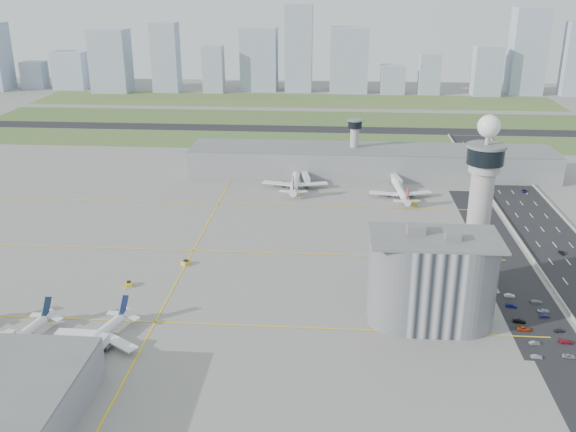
# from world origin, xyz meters

# --- Properties ---
(ground) EXTENTS (1000.00, 1000.00, 0.00)m
(ground) POSITION_xyz_m (0.00, 0.00, 0.00)
(ground) COLOR gray
(grass_strip_0) EXTENTS (480.00, 50.00, 0.08)m
(grass_strip_0) POSITION_xyz_m (-20.00, 225.00, 0.04)
(grass_strip_0) COLOR #46632F
(grass_strip_0) RESTS_ON ground
(grass_strip_1) EXTENTS (480.00, 60.00, 0.08)m
(grass_strip_1) POSITION_xyz_m (-20.00, 300.00, 0.04)
(grass_strip_1) COLOR #465F2D
(grass_strip_1) RESTS_ON ground
(grass_strip_2) EXTENTS (480.00, 70.00, 0.08)m
(grass_strip_2) POSITION_xyz_m (-20.00, 380.00, 0.04)
(grass_strip_2) COLOR #546C33
(grass_strip_2) RESTS_ON ground
(runway) EXTENTS (480.00, 22.00, 0.10)m
(runway) POSITION_xyz_m (-20.00, 262.00, 0.06)
(runway) COLOR black
(runway) RESTS_ON ground
(barrier_left) EXTENTS (0.60, 500.00, 1.20)m
(barrier_left) POSITION_xyz_m (101.00, 0.00, 0.60)
(barrier_left) COLOR #9E9E99
(barrier_left) RESTS_ON ground
(landside_road) EXTENTS (18.00, 260.00, 0.08)m
(landside_road) POSITION_xyz_m (90.00, -10.00, 0.04)
(landside_road) COLOR black
(landside_road) RESTS_ON ground
(parking_lot) EXTENTS (20.00, 44.00, 0.10)m
(parking_lot) POSITION_xyz_m (88.00, -22.00, 0.05)
(parking_lot) COLOR black
(parking_lot) RESTS_ON ground
(taxiway_line_h_0) EXTENTS (260.00, 0.60, 0.01)m
(taxiway_line_h_0) POSITION_xyz_m (-40.00, -30.00, 0.01)
(taxiway_line_h_0) COLOR yellow
(taxiway_line_h_0) RESTS_ON ground
(taxiway_line_h_1) EXTENTS (260.00, 0.60, 0.01)m
(taxiway_line_h_1) POSITION_xyz_m (-40.00, 30.00, 0.01)
(taxiway_line_h_1) COLOR yellow
(taxiway_line_h_1) RESTS_ON ground
(taxiway_line_h_2) EXTENTS (260.00, 0.60, 0.01)m
(taxiway_line_h_2) POSITION_xyz_m (-40.00, 90.00, 0.01)
(taxiway_line_h_2) COLOR yellow
(taxiway_line_h_2) RESTS_ON ground
(taxiway_line_v) EXTENTS (0.60, 260.00, 0.01)m
(taxiway_line_v) POSITION_xyz_m (-40.00, 30.00, 0.01)
(taxiway_line_v) COLOR yellow
(taxiway_line_v) RESTS_ON ground
(control_tower) EXTENTS (14.00, 14.00, 64.50)m
(control_tower) POSITION_xyz_m (72.00, 8.00, 35.04)
(control_tower) COLOR #ADAAA5
(control_tower) RESTS_ON ground
(secondary_tower) EXTENTS (8.60, 8.60, 31.90)m
(secondary_tower) POSITION_xyz_m (30.00, 150.00, 18.80)
(secondary_tower) COLOR #ADAAA5
(secondary_tower) RESTS_ON ground
(admin_building) EXTENTS (42.00, 24.00, 33.50)m
(admin_building) POSITION_xyz_m (51.99, -22.00, 15.30)
(admin_building) COLOR #B2B2B7
(admin_building) RESTS_ON ground
(terminal_pier) EXTENTS (210.00, 32.00, 15.80)m
(terminal_pier) POSITION_xyz_m (40.00, 148.00, 7.90)
(terminal_pier) COLOR gray
(terminal_pier) RESTS_ON ground
(airplane_near_b) EXTENTS (37.22, 41.14, 9.86)m
(airplane_near_b) POSITION_xyz_m (-78.76, -48.83, 4.93)
(airplane_near_b) COLOR white
(airplane_near_b) RESTS_ON ground
(airplane_near_c) EXTENTS (39.69, 43.20, 10.01)m
(airplane_near_c) POSITION_xyz_m (-54.64, -46.00, 5.00)
(airplane_near_c) COLOR white
(airplane_near_c) RESTS_ON ground
(airplane_far_a) EXTENTS (36.83, 43.16, 11.96)m
(airplane_far_a) POSITION_xyz_m (-2.46, 119.40, 5.98)
(airplane_far_a) COLOR white
(airplane_far_a) RESTS_ON ground
(airplane_far_b) EXTENTS (36.73, 42.04, 10.97)m
(airplane_far_b) POSITION_xyz_m (53.86, 107.82, 5.48)
(airplane_far_b) COLOR white
(airplane_far_b) RESTS_ON ground
(jet_bridge_near_2) EXTENTS (5.39, 14.31, 5.70)m
(jet_bridge_near_2) POSITION_xyz_m (-53.00, -61.00, 2.85)
(jet_bridge_near_2) COLOR silver
(jet_bridge_near_2) RESTS_ON ground
(jet_bridge_far_0) EXTENTS (5.39, 14.31, 5.70)m
(jet_bridge_far_0) POSITION_xyz_m (2.00, 132.00, 2.85)
(jet_bridge_far_0) COLOR silver
(jet_bridge_far_0) RESTS_ON ground
(jet_bridge_far_1) EXTENTS (5.39, 14.31, 5.70)m
(jet_bridge_far_1) POSITION_xyz_m (52.00, 132.00, 2.85)
(jet_bridge_far_1) COLOR silver
(jet_bridge_far_1) RESTS_ON ground
(tug_0) EXTENTS (3.40, 2.89, 1.67)m
(tug_0) POSITION_xyz_m (-77.54, -32.33, 0.84)
(tug_0) COLOR gold
(tug_0) RESTS_ON ground
(tug_1) EXTENTS (3.19, 3.58, 1.73)m
(tug_1) POSITION_xyz_m (-84.86, -45.07, 0.86)
(tug_1) COLOR yellow
(tug_1) RESTS_ON ground
(tug_2) EXTENTS (3.28, 3.98, 2.00)m
(tug_2) POSITION_xyz_m (-57.02, -4.35, 1.00)
(tug_2) COLOR yellow
(tug_2) RESTS_ON ground
(tug_3) EXTENTS (4.00, 4.29, 2.06)m
(tug_3) POSITION_xyz_m (-39.91, 16.06, 1.03)
(tug_3) COLOR yellow
(tug_3) RESTS_ON ground
(tug_4) EXTENTS (2.85, 3.43, 1.71)m
(tug_4) POSITION_xyz_m (1.80, 109.98, 0.85)
(tug_4) COLOR #FDE605
(tug_4) RESTS_ON ground
(tug_5) EXTENTS (4.08, 4.32, 2.07)m
(tug_5) POSITION_xyz_m (59.36, 96.01, 1.03)
(tug_5) COLOR gold
(tug_5) RESTS_ON ground
(car_lot_0) EXTENTS (3.63, 1.48, 1.23)m
(car_lot_0) POSITION_xyz_m (81.95, -42.43, 0.62)
(car_lot_0) COLOR silver
(car_lot_0) RESTS_ON ground
(car_lot_1) EXTENTS (3.57, 1.58, 1.14)m
(car_lot_1) POSITION_xyz_m (83.64, -34.63, 0.57)
(car_lot_1) COLOR slate
(car_lot_1) RESTS_ON ground
(car_lot_2) EXTENTS (4.82, 2.74, 1.27)m
(car_lot_2) POSITION_xyz_m (82.59, -26.07, 0.63)
(car_lot_2) COLOR #AE340E
(car_lot_2) RESTS_ON ground
(car_lot_3) EXTENTS (4.50, 2.34, 1.25)m
(car_lot_3) POSITION_xyz_m (82.36, -21.02, 0.62)
(car_lot_3) COLOR black
(car_lot_3) RESTS_ON ground
(car_lot_4) EXTENTS (4.01, 2.09, 1.30)m
(car_lot_4) POSITION_xyz_m (82.36, -10.36, 0.65)
(car_lot_4) COLOR navy
(car_lot_4) RESTS_ON ground
(car_lot_5) EXTENTS (3.89, 1.39, 1.28)m
(car_lot_5) POSITION_xyz_m (83.55, -2.69, 0.64)
(car_lot_5) COLOR silver
(car_lot_5) RESTS_ON ground
(car_lot_6) EXTENTS (4.11, 2.07, 1.11)m
(car_lot_6) POSITION_xyz_m (91.96, -41.48, 0.56)
(car_lot_6) COLOR #969DAB
(car_lot_6) RESTS_ON ground
(car_lot_7) EXTENTS (4.62, 2.12, 1.31)m
(car_lot_7) POSITION_xyz_m (93.74, -33.03, 0.65)
(car_lot_7) COLOR maroon
(car_lot_7) RESTS_ON ground
(car_lot_8) EXTENTS (3.52, 1.74, 1.16)m
(car_lot_8) POSITION_xyz_m (93.84, -26.18, 0.58)
(car_lot_8) COLOR #242326
(car_lot_8) RESTS_ON ground
(car_lot_9) EXTENTS (3.64, 1.79, 1.15)m
(car_lot_9) POSITION_xyz_m (91.84, -16.89, 0.57)
(car_lot_9) COLOR #181557
(car_lot_9) RESTS_ON ground
(car_lot_10) EXTENTS (4.27, 2.27, 1.14)m
(car_lot_10) POSITION_xyz_m (92.57, -13.17, 0.57)
(car_lot_10) COLOR #AFB0BE
(car_lot_10) RESTS_ON ground
(car_lot_11) EXTENTS (4.14, 1.74, 1.19)m
(car_lot_11) POSITION_xyz_m (92.02, -6.54, 0.60)
(car_lot_11) COLOR gray
(car_lot_11) RESTS_ON ground
(car_hw_1) EXTENTS (1.70, 3.85, 1.23)m
(car_hw_1) POSITION_xyz_m (114.91, 38.32, 0.61)
(car_hw_1) COLOR black
(car_hw_1) RESTS_ON ground
(car_hw_2) EXTENTS (2.78, 4.72, 1.23)m
(car_hw_2) POSITION_xyz_m (121.23, 120.91, 0.62)
(car_hw_2) COLOR #141249
(car_hw_2) RESTS_ON ground
(car_hw_4) EXTENTS (1.52, 3.77, 1.28)m
(car_hw_4) POSITION_xyz_m (107.72, 178.34, 0.64)
(car_hw_4) COLOR #99999A
(car_hw_4) RESTS_ON ground
(skyline_bldg_2) EXTENTS (22.81, 18.25, 26.79)m
(skyline_bldg_2) POSITION_xyz_m (-291.25, 430.16, 13.39)
(skyline_bldg_2) COLOR #9EADC1
(skyline_bldg_2) RESTS_ON ground
(skyline_bldg_3) EXTENTS (32.30, 25.84, 36.93)m
(skyline_bldg_3) POSITION_xyz_m (-252.58, 431.35, 18.47)
(skyline_bldg_3) COLOR #9EADC1
(skyline_bldg_3) RESTS_ON ground
(skyline_bldg_4) EXTENTS (35.81, 28.65, 60.36)m
(skyline_bldg_4) POSITION_xyz_m (-204.47, 415.19, 30.18)
(skyline_bldg_4) COLOR #9EADC1
(skyline_bldg_4) RESTS_ON ground
(skyline_bldg_5) EXTENTS (25.49, 20.39, 66.89)m
(skyline_bldg_5) POSITION_xyz_m (-150.11, 419.66, 33.44)
(skyline_bldg_5) COLOR #9EADC1
(skyline_bldg_5) RESTS_ON ground
(skyline_bldg_6) EXTENTS (20.04, 16.03, 45.20)m
(skyline_bldg_6) POSITION_xyz_m (-102.68, 417.90, 22.60)
(skyline_bldg_6) COLOR #9EADC1
(skyline_bldg_6) RESTS_ON ground
(skyline_bldg_7) EXTENTS (35.76, 28.61, 61.22)m
(skyline_bldg_7) POSITION_xyz_m (-59.44, 436.89, 30.61)
(skyline_bldg_7) COLOR #9EADC1
(skyline_bldg_7) RESTS_ON ground
(skyline_bldg_8) EXTENTS (26.33, 21.06, 83.39)m
(skyline_bldg_8) POSITION_xyz_m (-19.42, 431.56, 41.69)
(skyline_bldg_8) COLOR #9EADC1
(skyline_bldg_8) RESTS_ON ground
(skyline_bldg_9) EXTENTS (36.96, 29.57, 62.11)m
(skyline_bldg_9) POSITION_xyz_m (30.27, 432.32, 31.06)
(skyline_bldg_9) COLOR #9EADC1
(skyline_bldg_9) RESTS_ON ground
(skyline_bldg_10) EXTENTS (23.01, 18.41, 27.75)m
(skyline_bldg_10) POSITION_xyz_m (73.27, 423.68, 13.87)
(skyline_bldg_10) COLOR #9EADC1
(skyline_bldg_10) RESTS_ON ground
(skyline_bldg_11) EXTENTS (20.22, 16.18, 38.97)m
(skyline_bldg_11) POSITION_xyz_m (108.28, 423.34, 19.48)
(skyline_bldg_11) COLOR #9EADC1
(skyline_bldg_11) RESTS_ON ground
(skyline_bldg_12) EXTENTS (26.14, 20.92, 46.89)m
(skyline_bldg_12) POSITION_xyz_m (162.17, 421.29, 23.44)
(skyline_bldg_12) COLOR #9EADC1
(skyline_bldg_12) RESTS_ON ground
(skyline_bldg_13) EXTENTS (32.26, 25.81, 81.20)m
(skyline_bldg_13) POSITION_xyz_m (201.27, 433.27, 40.60)
(skyline_bldg_13) COLOR #9EADC1
(skyline_bldg_13) RESTS_ON ground
(skyline_bldg_14) EXTENTS (21.59, 17.28, 68.75)m
(skyline_bldg_14) POSITION_xyz_m (244.74, 426.38, 34.37)
(skyline_bldg_14) COLOR #9EADC1
(skyline_bldg_14) RESTS_ON ground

